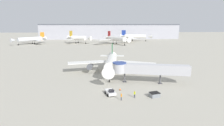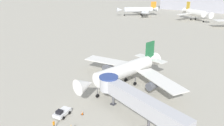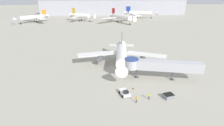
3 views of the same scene
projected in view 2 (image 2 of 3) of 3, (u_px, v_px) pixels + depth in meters
name	position (u px, v px, depth m)	size (l,w,h in m)	color
ground_plane	(117.00, 87.00, 54.84)	(800.00, 800.00, 0.00)	#A8A393
main_airplane	(127.00, 70.00, 54.56)	(31.93, 27.09, 9.83)	white
jet_bridge	(133.00, 98.00, 41.19)	(22.01, 7.89, 5.99)	#B7B7BC
pushback_tug_white	(62.00, 113.00, 42.86)	(2.83, 3.99, 1.58)	silver
traffic_cone_near_nose	(82.00, 113.00, 43.37)	(0.48, 0.48, 0.78)	black
traffic_cone_apron_front	(57.00, 115.00, 42.81)	(0.48, 0.48, 0.78)	black
ground_crew_wing_walker	(54.00, 124.00, 38.88)	(0.27, 0.38, 1.78)	#1E2338
background_jet_gold_tail	(196.00, 13.00, 149.21)	(25.11, 24.51, 11.92)	white
background_jet_orange_tail	(139.00, 10.00, 170.78)	(27.51, 27.67, 10.62)	silver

